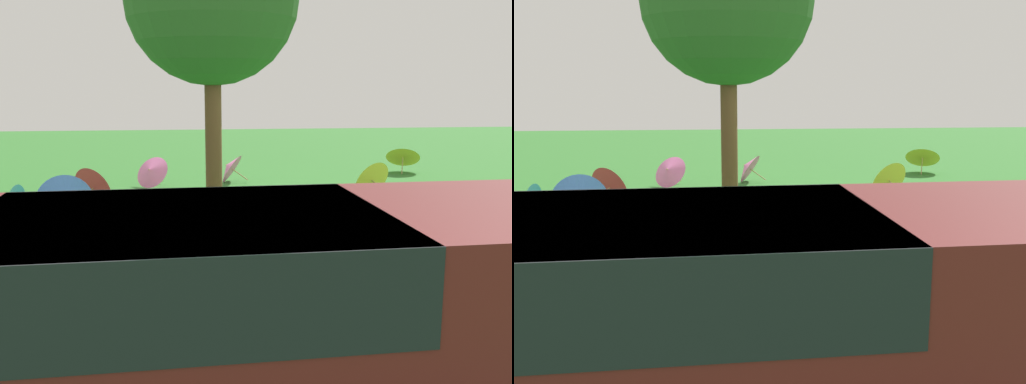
% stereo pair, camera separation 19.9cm
% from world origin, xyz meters
% --- Properties ---
extents(ground, '(40.00, 40.00, 0.00)m').
position_xyz_m(ground, '(0.00, 0.00, 0.00)').
color(ground, '#2D6B28').
extents(van_dark, '(4.65, 2.23, 1.53)m').
position_xyz_m(van_dark, '(0.58, 7.51, 0.91)').
color(van_dark, '#591919').
rests_on(van_dark, ground).
extents(parasol_pink_0, '(0.98, 0.92, 0.74)m').
position_xyz_m(parasol_pink_0, '(2.07, -2.38, 0.37)').
color(parasol_pink_0, tan).
rests_on(parasol_pink_0, ground).
extents(parasol_yellow_0, '(1.14, 1.09, 0.80)m').
position_xyz_m(parasol_yellow_0, '(-4.55, -3.84, 0.47)').
color(parasol_yellow_0, tan).
rests_on(parasol_yellow_0, ground).
extents(parasol_red_0, '(0.96, 0.85, 0.86)m').
position_xyz_m(parasol_red_0, '(2.98, -0.07, 0.43)').
color(parasol_red_0, tan).
rests_on(parasol_red_0, ground).
extents(parasol_yellow_2, '(0.98, 0.87, 0.84)m').
position_xyz_m(parasol_yellow_2, '(-2.51, -0.42, 0.42)').
color(parasol_yellow_2, tan).
rests_on(parasol_yellow_2, ground).
extents(parasol_teal_0, '(0.67, 0.67, 0.65)m').
position_xyz_m(parasol_teal_0, '(4.28, 0.78, 0.33)').
color(parasol_teal_0, tan).
rests_on(parasol_teal_0, ground).
extents(parasol_blue_0, '(1.01, 0.91, 0.95)m').
position_xyz_m(parasol_blue_0, '(3.18, 1.79, 0.48)').
color(parasol_blue_0, tan).
rests_on(parasol_blue_0, ground).
extents(parasol_pink_2, '(1.20, 1.18, 0.87)m').
position_xyz_m(parasol_pink_2, '(-2.46, 2.73, 0.57)').
color(parasol_pink_2, tan).
rests_on(parasol_pink_2, ground).
extents(parasol_pink_3, '(0.85, 0.93, 0.75)m').
position_xyz_m(parasol_pink_3, '(0.22, -2.82, 0.37)').
color(parasol_pink_3, tan).
rests_on(parasol_pink_3, ground).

